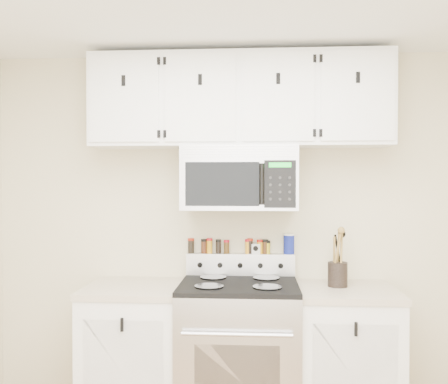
% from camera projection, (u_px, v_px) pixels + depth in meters
% --- Properties ---
extents(back_wall, '(3.50, 0.01, 2.50)m').
position_uv_depth(back_wall, '(241.00, 232.00, 3.54)').
color(back_wall, beige).
rests_on(back_wall, floor).
extents(range, '(0.76, 0.65, 1.10)m').
position_uv_depth(range, '(239.00, 354.00, 3.24)').
color(range, '#B7B7BA').
rests_on(range, floor).
extents(base_cabinet_left, '(0.64, 0.62, 0.92)m').
position_uv_depth(base_cabinet_left, '(135.00, 354.00, 3.30)').
color(base_cabinet_left, white).
rests_on(base_cabinet_left, floor).
extents(base_cabinet_right, '(0.64, 0.62, 0.92)m').
position_uv_depth(base_cabinet_right, '(346.00, 359.00, 3.21)').
color(base_cabinet_right, white).
rests_on(base_cabinet_right, floor).
extents(microwave, '(0.76, 0.44, 0.42)m').
position_uv_depth(microwave, '(240.00, 178.00, 3.34)').
color(microwave, '#9E9EA3').
rests_on(microwave, back_wall).
extents(upper_cabinets, '(2.00, 0.35, 0.62)m').
position_uv_depth(upper_cabinets, '(240.00, 101.00, 3.36)').
color(upper_cabinets, white).
rests_on(upper_cabinets, back_wall).
extents(utensil_crock, '(0.13, 0.13, 0.37)m').
position_uv_depth(utensil_crock, '(338.00, 272.00, 3.25)').
color(utensil_crock, black).
rests_on(utensil_crock, base_cabinet_right).
extents(kitchen_timer, '(0.06, 0.06, 0.07)m').
position_uv_depth(kitchen_timer, '(256.00, 249.00, 3.50)').
color(kitchen_timer, silver).
rests_on(kitchen_timer, range).
extents(salt_canister, '(0.08, 0.08, 0.14)m').
position_uv_depth(salt_canister, '(289.00, 244.00, 3.48)').
color(salt_canister, navy).
rests_on(salt_canister, range).
extents(spice_jar_0, '(0.05, 0.05, 0.10)m').
position_uv_depth(spice_jar_0, '(191.00, 246.00, 3.53)').
color(spice_jar_0, black).
rests_on(spice_jar_0, range).
extents(spice_jar_1, '(0.04, 0.04, 0.10)m').
position_uv_depth(spice_jar_1, '(204.00, 246.00, 3.52)').
color(spice_jar_1, '#442010').
rests_on(spice_jar_1, range).
extents(spice_jar_2, '(0.04, 0.04, 0.11)m').
position_uv_depth(spice_jar_2, '(210.00, 246.00, 3.52)').
color(spice_jar_2, gold).
rests_on(spice_jar_2, range).
extents(spice_jar_3, '(0.04, 0.04, 0.10)m').
position_uv_depth(spice_jar_3, '(218.00, 246.00, 3.52)').
color(spice_jar_3, black).
rests_on(spice_jar_3, range).
extents(spice_jar_4, '(0.04, 0.04, 0.09)m').
position_uv_depth(spice_jar_4, '(227.00, 247.00, 3.51)').
color(spice_jar_4, '#472F11').
rests_on(spice_jar_4, range).
extents(spice_jar_5, '(0.04, 0.04, 0.10)m').
position_uv_depth(spice_jar_5, '(248.00, 246.00, 3.50)').
color(spice_jar_5, orange).
rests_on(spice_jar_5, range).
extents(spice_jar_6, '(0.04, 0.04, 0.11)m').
position_uv_depth(spice_jar_6, '(250.00, 246.00, 3.50)').
color(spice_jar_6, black).
rests_on(spice_jar_6, range).
extents(spice_jar_7, '(0.04, 0.04, 0.10)m').
position_uv_depth(spice_jar_7, '(260.00, 247.00, 3.50)').
color(spice_jar_7, gold).
rests_on(spice_jar_7, range).
extents(spice_jar_8, '(0.04, 0.04, 0.10)m').
position_uv_depth(spice_jar_8, '(265.00, 247.00, 3.49)').
color(spice_jar_8, '#452710').
rests_on(spice_jar_8, range).
extents(spice_jar_9, '(0.04, 0.04, 0.09)m').
position_uv_depth(spice_jar_9, '(268.00, 247.00, 3.49)').
color(spice_jar_9, gold).
rests_on(spice_jar_9, range).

